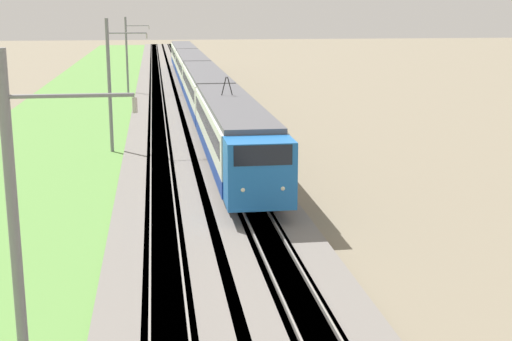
{
  "coord_description": "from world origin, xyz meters",
  "views": [
    {
      "loc": [
        -8.39,
        0.19,
        9.06
      ],
      "look_at": [
        20.99,
        -4.0,
        2.25
      ],
      "focal_mm": 50.0,
      "sensor_mm": 36.0,
      "label": 1
    }
  ],
  "objects_px": {
    "catenary_mast_near": "(19,256)",
    "catenary_mast_far": "(127,55)",
    "passenger_train": "(198,78)",
    "catenary_mast_mid": "(110,85)"
  },
  "relations": [
    {
      "from": "catenary_mast_mid",
      "to": "catenary_mast_far",
      "type": "bearing_deg",
      "value": -0.0
    },
    {
      "from": "catenary_mast_far",
      "to": "catenary_mast_near",
      "type": "bearing_deg",
      "value": 180.0
    },
    {
      "from": "catenary_mast_mid",
      "to": "catenary_mast_far",
      "type": "height_order",
      "value": "catenary_mast_mid"
    },
    {
      "from": "catenary_mast_near",
      "to": "catenary_mast_far",
      "type": "bearing_deg",
      "value": -0.0
    },
    {
      "from": "passenger_train",
      "to": "catenary_mast_near",
      "type": "height_order",
      "value": "catenary_mast_near"
    },
    {
      "from": "catenary_mast_near",
      "to": "passenger_train",
      "type": "bearing_deg",
      "value": -7.05
    },
    {
      "from": "catenary_mast_mid",
      "to": "catenary_mast_near",
      "type": "bearing_deg",
      "value": -180.0
    },
    {
      "from": "passenger_train",
      "to": "catenary_mast_far",
      "type": "height_order",
      "value": "catenary_mast_far"
    },
    {
      "from": "passenger_train",
      "to": "catenary_mast_near",
      "type": "bearing_deg",
      "value": -7.05
    },
    {
      "from": "catenary_mast_near",
      "to": "catenary_mast_far",
      "type": "distance_m",
      "value": 63.01
    }
  ]
}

